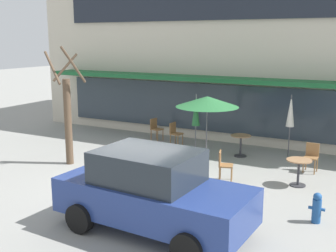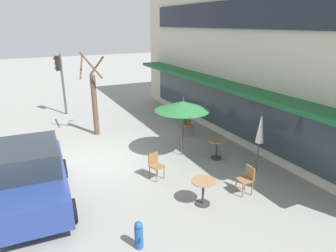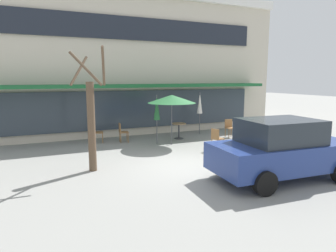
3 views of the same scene
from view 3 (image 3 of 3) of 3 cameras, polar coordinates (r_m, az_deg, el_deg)
ground_plane at (r=10.11m, az=3.66°, el=-7.65°), size 80.00×80.00×0.00m
building_facade at (r=19.11m, az=-10.31°, el=11.25°), size 17.10×9.10×7.37m
cafe_table_near_wall at (r=14.49m, az=2.08°, el=-0.43°), size 0.70×0.70×0.76m
cafe_table_streetside at (r=13.96m, az=14.87°, el=-1.10°), size 0.70×0.70×0.76m
patio_umbrella_green_folded at (r=15.63m, az=6.07°, el=4.33°), size 0.28×0.28×2.20m
patio_umbrella_cream_folded at (r=13.15m, az=-2.15°, el=3.48°), size 0.28×0.28×2.20m
patio_umbrella_corner_open at (r=13.01m, az=0.72°, el=5.17°), size 2.10×2.10×2.20m
cafe_chair_0 at (r=15.20m, az=11.62°, el=-0.13°), size 0.42×0.42×0.89m
cafe_chair_1 at (r=12.32m, az=9.26°, el=-2.19°), size 0.50×0.50×0.89m
cafe_chair_2 at (r=13.96m, az=-13.40°, el=-1.00°), size 0.46×0.46×0.89m
cafe_chair_3 at (r=13.83m, az=-8.73°, el=-0.95°), size 0.44×0.44×0.89m
parked_sedan at (r=9.26m, az=20.85°, el=-4.17°), size 4.29×2.20×1.76m
street_tree at (r=9.57m, az=-14.40°, el=1.19°), size 1.17×1.22×3.85m
fire_hydrant at (r=12.92m, az=24.14°, el=-3.12°), size 0.36×0.20×0.71m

